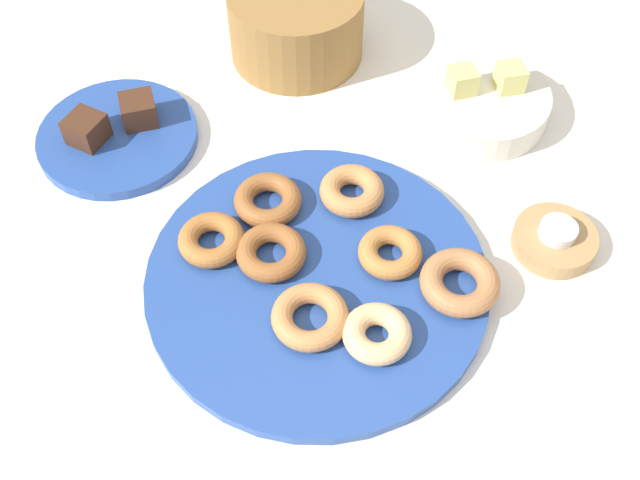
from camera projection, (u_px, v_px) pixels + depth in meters
name	position (u px, v px, depth m)	size (l,w,h in m)	color
ground_plane	(317.00, 282.00, 0.93)	(2.40, 2.40, 0.00)	white
donut_plate	(317.00, 279.00, 0.92)	(0.41, 0.41, 0.02)	#284C9E
donut_0	(377.00, 334.00, 0.85)	(0.08, 0.08, 0.03)	#EABC84
donut_1	(211.00, 240.00, 0.93)	(0.08, 0.08, 0.02)	#AD6B33
donut_2	(307.00, 317.00, 0.86)	(0.09, 0.09, 0.02)	#C6844C
donut_3	(268.00, 200.00, 0.97)	(0.09, 0.09, 0.02)	#995B2D
donut_4	(390.00, 252.00, 0.92)	(0.08, 0.08, 0.02)	#BC7A3D
donut_5	(460.00, 280.00, 0.89)	(0.09, 0.09, 0.03)	#B27547
donut_6	(271.00, 252.00, 0.92)	(0.08, 0.08, 0.02)	#995B2D
donut_7	(352.00, 191.00, 0.97)	(0.08, 0.08, 0.03)	#C6844C
cake_plate	(118.00, 137.00, 1.06)	(0.22, 0.22, 0.02)	#284C9E
brownie_near	(86.00, 129.00, 1.03)	(0.05, 0.05, 0.04)	#472819
brownie_far	(139.00, 110.00, 1.05)	(0.05, 0.05, 0.04)	#472819
candle_holder	(554.00, 240.00, 0.95)	(0.10, 0.10, 0.02)	tan
tealight	(558.00, 231.00, 0.93)	(0.05, 0.05, 0.01)	silver
basket	(296.00, 23.00, 1.14)	(0.20, 0.20, 0.11)	olive
fruit_bowl	(481.00, 104.00, 1.08)	(0.19, 0.19, 0.04)	silver
melon_chunk_left	(462.00, 81.00, 1.05)	(0.04, 0.04, 0.04)	#DBD67A
melon_chunk_right	(510.00, 77.00, 1.06)	(0.04, 0.04, 0.04)	#DBD67A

